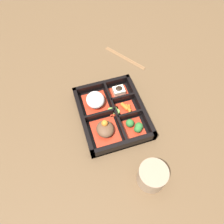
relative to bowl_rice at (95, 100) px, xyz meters
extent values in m
plane|color=brown|center=(-0.06, -0.05, -0.03)|extent=(3.00, 3.00, 0.00)
cube|color=black|center=(-0.06, -0.05, -0.03)|extent=(0.28, 0.23, 0.01)
cube|color=black|center=(-0.06, -0.15, -0.01)|extent=(0.28, 0.01, 0.04)
cube|color=black|center=(-0.06, 0.06, -0.01)|extent=(0.28, 0.01, 0.04)
cube|color=black|center=(-0.20, -0.05, -0.01)|extent=(0.01, 0.23, 0.04)
cube|color=black|center=(0.07, -0.05, -0.01)|extent=(0.01, 0.23, 0.04)
cube|color=black|center=(-0.06, -0.06, -0.01)|extent=(0.26, 0.01, 0.04)
cube|color=black|center=(-0.10, -0.10, -0.01)|extent=(0.01, 0.09, 0.04)
cube|color=black|center=(-0.02, -0.10, -0.01)|extent=(0.01, 0.09, 0.04)
cube|color=black|center=(-0.06, 0.00, -0.01)|extent=(0.01, 0.11, 0.04)
cube|color=#B22D19|center=(-0.13, 0.00, -0.02)|extent=(0.11, 0.09, 0.01)
ellipsoid|color=brown|center=(-0.13, 0.00, 0.00)|extent=(0.07, 0.06, 0.03)
sphere|color=orange|center=(-0.11, 0.00, 0.02)|extent=(0.02, 0.02, 0.02)
cube|color=#B22D19|center=(0.00, 0.00, -0.02)|extent=(0.11, 0.09, 0.01)
ellipsoid|color=silver|center=(0.00, 0.00, 0.00)|extent=(0.07, 0.07, 0.05)
cube|color=#B22D19|center=(-0.14, -0.10, -0.02)|extent=(0.07, 0.07, 0.01)
sphere|color=#2D6B2D|center=(-0.16, -0.11, -0.01)|extent=(0.03, 0.03, 0.03)
sphere|color=#2D6B2D|center=(-0.15, -0.12, 0.00)|extent=(0.03, 0.03, 0.03)
sphere|color=#2D6B2D|center=(-0.16, -0.10, -0.01)|extent=(0.02, 0.02, 0.02)
sphere|color=#2D6B2D|center=(-0.13, -0.09, 0.00)|extent=(0.03, 0.03, 0.03)
cube|color=#B22D19|center=(-0.06, -0.10, -0.02)|extent=(0.06, 0.07, 0.01)
cylinder|color=#D1661E|center=(-0.05, -0.10, -0.01)|extent=(0.04, 0.03, 0.01)
cylinder|color=#D1661E|center=(-0.07, -0.11, -0.01)|extent=(0.03, 0.02, 0.01)
cylinder|color=#D1661E|center=(-0.07, -0.11, -0.01)|extent=(0.04, 0.02, 0.01)
cube|color=#B22D19|center=(0.02, -0.10, -0.02)|extent=(0.06, 0.07, 0.01)
cube|color=beige|center=(0.02, -0.10, -0.01)|extent=(0.04, 0.04, 0.02)
ellipsoid|color=black|center=(0.02, -0.10, 0.01)|extent=(0.02, 0.03, 0.01)
cube|color=#B22D19|center=(-0.06, -0.06, -0.02)|extent=(0.04, 0.04, 0.01)
cylinder|color=#75A84C|center=(-0.06, -0.06, -0.01)|extent=(0.03, 0.03, 0.01)
cylinder|color=#75A84C|center=(-0.05, -0.05, -0.02)|extent=(0.02, 0.02, 0.00)
cylinder|color=#75A84C|center=(-0.05, -0.05, -0.02)|extent=(0.02, 0.02, 0.00)
cylinder|color=#75A84C|center=(-0.05, -0.06, -0.02)|extent=(0.02, 0.02, 0.01)
cylinder|color=gray|center=(-0.33, -0.09, 0.00)|extent=(0.09, 0.09, 0.07)
cylinder|color=#597A38|center=(-0.33, -0.09, 0.04)|extent=(0.07, 0.07, 0.01)
cylinder|color=brown|center=(0.21, -0.19, -0.03)|extent=(0.18, 0.12, 0.01)
cylinder|color=brown|center=(0.21, -0.20, -0.03)|extent=(0.18, 0.12, 0.01)
camera|label=1|loc=(-0.47, 0.09, 0.66)|focal=35.00mm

